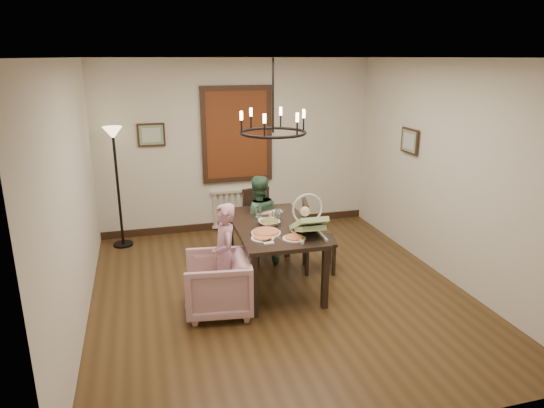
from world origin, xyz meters
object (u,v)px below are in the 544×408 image
dining_table (273,231)px  baby_bouncer (309,222)px  seated_man (258,228)px  drinking_glass (278,217)px  elderly_woman (225,264)px  floor_lamp (118,189)px  armchair (218,284)px  chair_far (262,222)px  chair_right (319,236)px

dining_table → baby_bouncer: bearing=-58.2°
seated_man → drinking_glass: (0.11, -0.61, 0.34)m
elderly_woman → drinking_glass: 0.96m
seated_man → baby_bouncer: bearing=106.3°
dining_table → floor_lamp: floor_lamp is taller
armchair → floor_lamp: 2.72m
chair_far → baby_bouncer: bearing=-95.8°
armchair → drinking_glass: drinking_glass is taller
chair_right → elderly_woman: (-1.40, -0.62, 0.02)m
dining_table → elderly_woman: elderly_woman is taller
chair_far → armchair: (-0.92, -1.58, -0.14)m
chair_right → dining_table: bearing=119.7°
chair_right → drinking_glass: bearing=118.0°
floor_lamp → elderly_woman: bearing=-62.2°
armchair → drinking_glass: (0.87, 0.59, 0.53)m
dining_table → floor_lamp: bearing=136.6°
seated_man → baby_bouncer: size_ratio=1.99×
armchair → elderly_woman: bearing=148.1°
chair_far → elderly_woman: size_ratio=0.93×
dining_table → floor_lamp: size_ratio=0.95×
baby_bouncer → floor_lamp: bearing=134.6°
chair_far → dining_table: bearing=-108.8°
dining_table → seated_man: (-0.04, 0.65, -0.18)m
floor_lamp → armchair: bearing=-65.6°
chair_far → baby_bouncer: baby_bouncer is taller
elderly_woman → seated_man: (0.65, 1.07, 0.01)m
chair_far → elderly_woman: bearing=-131.7°
dining_table → elderly_woman: bearing=-147.7°
dining_table → drinking_glass: size_ratio=10.94×
floor_lamp → dining_table: bearing=-44.6°
floor_lamp → chair_far: bearing=-22.8°
armchair → seated_man: (0.76, 1.20, 0.19)m
baby_bouncer → drinking_glass: (-0.22, 0.54, -0.10)m
elderly_woman → baby_bouncer: size_ratio=1.94×
drinking_glass → floor_lamp: bearing=137.1°
dining_table → baby_bouncer: size_ratio=3.22×
chair_right → drinking_glass: size_ratio=6.32×
armchair → floor_lamp: floor_lamp is taller
baby_bouncer → floor_lamp: (-2.19, 2.37, -0.07)m
armchair → baby_bouncer: 1.26m
seated_man → armchair: bearing=57.7°
chair_right → floor_lamp: (-2.60, 1.67, 0.41)m
chair_far → seated_man: (-0.15, -0.38, 0.05)m
chair_far → chair_right: size_ratio=0.97×
drinking_glass → floor_lamp: (-1.97, 1.83, 0.03)m
armchair → seated_man: seated_man is taller
chair_far → floor_lamp: floor_lamp is taller
chair_right → floor_lamp: 3.12m
drinking_glass → floor_lamp: floor_lamp is taller
seated_man → baby_bouncer: 1.27m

